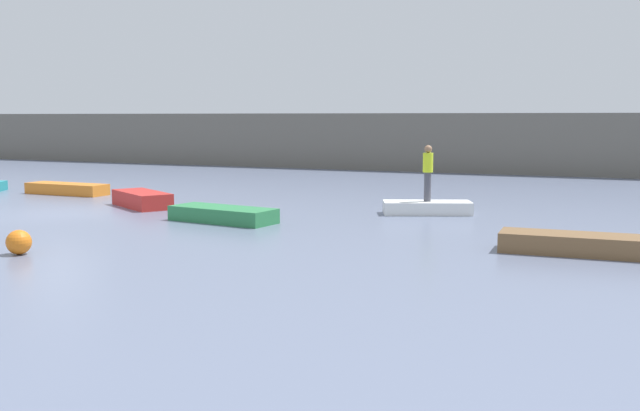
{
  "coord_description": "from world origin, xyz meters",
  "views": [
    {
      "loc": [
        16.56,
        -17.49,
        3.07
      ],
      "look_at": [
        8.56,
        1.08,
        0.57
      ],
      "focal_mm": 40.48,
      "sensor_mm": 36.0,
      "label": 1
    }
  ],
  "objects_px": {
    "rowboat_white": "(427,208)",
    "person_hiviz_shirt": "(428,170)",
    "rowboat_red": "(142,199)",
    "rowboat_green": "(223,214)",
    "rowboat_brown": "(573,244)",
    "mooring_buoy": "(19,242)",
    "rowboat_orange": "(67,189)"
  },
  "relations": [
    {
      "from": "rowboat_red",
      "to": "rowboat_green",
      "type": "relative_size",
      "value": 0.86
    },
    {
      "from": "rowboat_brown",
      "to": "person_hiviz_shirt",
      "type": "height_order",
      "value": "person_hiviz_shirt"
    },
    {
      "from": "rowboat_red",
      "to": "rowboat_white",
      "type": "bearing_deg",
      "value": 43.65
    },
    {
      "from": "rowboat_red",
      "to": "rowboat_green",
      "type": "xyz_separation_m",
      "value": [
        4.34,
        -1.92,
        -0.05
      ]
    },
    {
      "from": "rowboat_brown",
      "to": "person_hiviz_shirt",
      "type": "relative_size",
      "value": 1.81
    },
    {
      "from": "person_hiviz_shirt",
      "to": "rowboat_white",
      "type": "bearing_deg",
      "value": 0.0
    },
    {
      "from": "rowboat_brown",
      "to": "person_hiviz_shirt",
      "type": "xyz_separation_m",
      "value": [
        -4.75,
        5.17,
        1.18
      ]
    },
    {
      "from": "rowboat_white",
      "to": "person_hiviz_shirt",
      "type": "relative_size",
      "value": 1.55
    },
    {
      "from": "person_hiviz_shirt",
      "to": "mooring_buoy",
      "type": "height_order",
      "value": "person_hiviz_shirt"
    },
    {
      "from": "person_hiviz_shirt",
      "to": "mooring_buoy",
      "type": "bearing_deg",
      "value": -123.11
    },
    {
      "from": "rowboat_orange",
      "to": "rowboat_red",
      "type": "height_order",
      "value": "rowboat_red"
    },
    {
      "from": "person_hiviz_shirt",
      "to": "mooring_buoy",
      "type": "xyz_separation_m",
      "value": [
        -6.64,
        -10.18,
        -1.12
      ]
    },
    {
      "from": "rowboat_white",
      "to": "mooring_buoy",
      "type": "bearing_deg",
      "value": -145.16
    },
    {
      "from": "rowboat_orange",
      "to": "rowboat_red",
      "type": "distance_m",
      "value": 5.67
    },
    {
      "from": "rowboat_white",
      "to": "rowboat_brown",
      "type": "relative_size",
      "value": 0.86
    },
    {
      "from": "person_hiviz_shirt",
      "to": "mooring_buoy",
      "type": "distance_m",
      "value": 12.2
    },
    {
      "from": "rowboat_red",
      "to": "rowboat_green",
      "type": "bearing_deg",
      "value": 7.29
    },
    {
      "from": "rowboat_orange",
      "to": "rowboat_green",
      "type": "bearing_deg",
      "value": -22.17
    },
    {
      "from": "rowboat_green",
      "to": "person_hiviz_shirt",
      "type": "bearing_deg",
      "value": 46.34
    },
    {
      "from": "rowboat_red",
      "to": "rowboat_brown",
      "type": "distance_m",
      "value": 14.49
    },
    {
      "from": "rowboat_brown",
      "to": "person_hiviz_shirt",
      "type": "distance_m",
      "value": 7.12
    },
    {
      "from": "rowboat_orange",
      "to": "rowboat_red",
      "type": "bearing_deg",
      "value": -21.4
    },
    {
      "from": "rowboat_white",
      "to": "rowboat_red",
      "type": "bearing_deg",
      "value": 170.44
    },
    {
      "from": "rowboat_white",
      "to": "rowboat_green",
      "type": "bearing_deg",
      "value": -163.72
    },
    {
      "from": "rowboat_orange",
      "to": "person_hiviz_shirt",
      "type": "height_order",
      "value": "person_hiviz_shirt"
    },
    {
      "from": "rowboat_white",
      "to": "person_hiviz_shirt",
      "type": "height_order",
      "value": "person_hiviz_shirt"
    },
    {
      "from": "rowboat_brown",
      "to": "rowboat_white",
      "type": "bearing_deg",
      "value": 130.36
    },
    {
      "from": "rowboat_green",
      "to": "rowboat_brown",
      "type": "height_order",
      "value": "rowboat_brown"
    },
    {
      "from": "rowboat_red",
      "to": "rowboat_white",
      "type": "height_order",
      "value": "rowboat_red"
    },
    {
      "from": "rowboat_red",
      "to": "rowboat_brown",
      "type": "height_order",
      "value": "rowboat_red"
    },
    {
      "from": "rowboat_brown",
      "to": "mooring_buoy",
      "type": "bearing_deg",
      "value": -158.45
    },
    {
      "from": "rowboat_orange",
      "to": "rowboat_white",
      "type": "bearing_deg",
      "value": 0.56
    }
  ]
}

